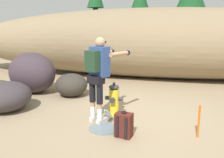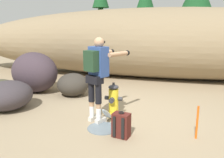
{
  "view_description": "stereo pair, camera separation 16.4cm",
  "coord_description": "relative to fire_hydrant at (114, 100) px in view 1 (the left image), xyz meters",
  "views": [
    {
      "loc": [
        0.87,
        -4.6,
        1.9
      ],
      "look_at": [
        -0.41,
        0.38,
        0.75
      ],
      "focal_mm": 36.36,
      "sensor_mm": 36.0,
      "label": 1
    },
    {
      "loc": [
        1.03,
        -4.56,
        1.9
      ],
      "look_at": [
        -0.41,
        0.38,
        0.75
      ],
      "focal_mm": 36.36,
      "sensor_mm": 36.0,
      "label": 2
    }
  ],
  "objects": [
    {
      "name": "pine_tree_far_left",
      "position": [
        -4.1,
        11.11,
        2.67
      ],
      "size": [
        1.82,
        1.82,
        5.21
      ],
      "color": "#47331E",
      "rests_on": "ground_plane"
    },
    {
      "name": "hydrant_water_jet",
      "position": [
        0.0,
        -0.57,
        -0.22
      ],
      "size": [
        0.6,
        0.93,
        0.48
      ],
      "color": "silver",
      "rests_on": "ground_plane"
    },
    {
      "name": "fire_hydrant",
      "position": [
        0.0,
        0.0,
        0.0
      ],
      "size": [
        0.4,
        0.35,
        0.74
      ],
      "color": "yellow",
      "rests_on": "ground_plane"
    },
    {
      "name": "dirt_embankment",
      "position": [
        0.29,
        4.41,
        1.0
      ],
      "size": [
        16.93,
        3.2,
        2.68
      ],
      "primitive_type": "ellipsoid",
      "color": "#897556",
      "rests_on": "ground_plane"
    },
    {
      "name": "ground_plane",
      "position": [
        0.29,
        -0.08,
        -0.36
      ],
      "size": [
        56.0,
        56.0,
        0.04
      ],
      "primitive_type": "cube",
      "color": "#998466"
    },
    {
      "name": "utility_worker",
      "position": [
        -0.2,
        -0.42,
        0.76
      ],
      "size": [
        0.78,
        1.04,
        1.73
      ],
      "rotation": [
        0.0,
        0.0,
        1.12
      ],
      "color": "beige",
      "rests_on": "ground_plane"
    },
    {
      "name": "boulder_mid",
      "position": [
        -2.82,
        1.18,
        0.27
      ],
      "size": [
        1.81,
        1.57,
        1.21
      ],
      "primitive_type": "ellipsoid",
      "rotation": [
        0.0,
        0.0,
        2.85
      ],
      "color": "#3E3139",
      "rests_on": "ground_plane"
    },
    {
      "name": "boulder_large",
      "position": [
        -1.53,
        1.11,
        -0.01
      ],
      "size": [
        1.27,
        1.27,
        0.65
      ],
      "primitive_type": "ellipsoid",
      "rotation": [
        0.0,
        0.0,
        5.66
      ],
      "color": "#353029",
      "rests_on": "ground_plane"
    },
    {
      "name": "pine_tree_left",
      "position": [
        -1.0,
        11.28,
        2.47
      ],
      "size": [
        1.91,
        1.91,
        5.02
      ],
      "color": "#47331E",
      "rests_on": "ground_plane"
    },
    {
      "name": "spare_backpack",
      "position": [
        0.43,
        -0.98,
        -0.12
      ],
      "size": [
        0.33,
        0.33,
        0.47
      ],
      "rotation": [
        0.0,
        0.0,
        1.38
      ],
      "color": "#511E19",
      "rests_on": "ground_plane"
    },
    {
      "name": "boulder_small",
      "position": [
        -2.5,
        -0.36,
        0.01
      ],
      "size": [
        1.32,
        1.38,
        0.69
      ],
      "primitive_type": "ellipsoid",
      "rotation": [
        0.0,
        0.0,
        1.34
      ],
      "color": "#3B3438",
      "rests_on": "ground_plane"
    },
    {
      "name": "survey_stake",
      "position": [
        1.71,
        -0.69,
        -0.04
      ],
      "size": [
        0.04,
        0.04,
        0.6
      ],
      "primitive_type": "cylinder",
      "color": "#E55914",
      "rests_on": "ground_plane"
    }
  ]
}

